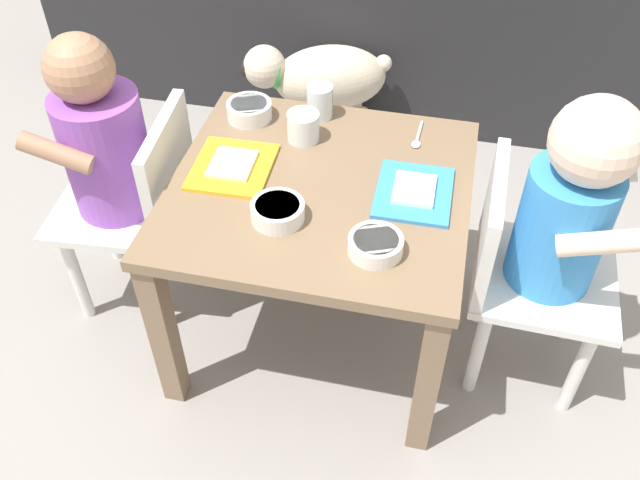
{
  "coord_description": "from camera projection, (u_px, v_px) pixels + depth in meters",
  "views": [
    {
      "loc": [
        0.23,
        -1.0,
        1.27
      ],
      "look_at": [
        0.0,
        0.0,
        0.28
      ],
      "focal_mm": 38.07,
      "sensor_mm": 36.0,
      "label": 1
    }
  ],
  "objects": [
    {
      "name": "ground_plane",
      "position": [
        320.0,
        324.0,
        1.62
      ],
      "size": [
        7.0,
        7.0,
        0.0
      ],
      "primitive_type": "plane",
      "color": "gray"
    },
    {
      "name": "dining_table",
      "position": [
        320.0,
        212.0,
        1.37
      ],
      "size": [
        0.58,
        0.57,
        0.43
      ],
      "color": "#7A6047",
      "rests_on": "ground"
    },
    {
      "name": "seated_child_left",
      "position": [
        111.0,
        152.0,
        1.42
      ],
      "size": [
        0.3,
        0.3,
        0.68
      ],
      "color": "silver",
      "rests_on": "ground"
    },
    {
      "name": "seated_child_right",
      "position": [
        560.0,
        218.0,
        1.25
      ],
      "size": [
        0.29,
        0.29,
        0.69
      ],
      "color": "silver",
      "rests_on": "ground"
    },
    {
      "name": "dog",
      "position": [
        321.0,
        79.0,
        2.0
      ],
      "size": [
        0.44,
        0.28,
        0.34
      ],
      "color": "beige",
      "rests_on": "ground"
    },
    {
      "name": "food_tray_left",
      "position": [
        233.0,
        166.0,
        1.36
      ],
      "size": [
        0.16,
        0.18,
        0.02
      ],
      "color": "gold",
      "rests_on": "dining_table"
    },
    {
      "name": "food_tray_right",
      "position": [
        414.0,
        192.0,
        1.3
      ],
      "size": [
        0.15,
        0.18,
        0.02
      ],
      "color": "#388CD8",
      "rests_on": "dining_table"
    },
    {
      "name": "water_cup_left",
      "position": [
        303.0,
        128.0,
        1.42
      ],
      "size": [
        0.07,
        0.07,
        0.06
      ],
      "color": "white",
      "rests_on": "dining_table"
    },
    {
      "name": "water_cup_right",
      "position": [
        320.0,
        104.0,
        1.47
      ],
      "size": [
        0.06,
        0.06,
        0.07
      ],
      "color": "white",
      "rests_on": "dining_table"
    },
    {
      "name": "cereal_bowl_left_side",
      "position": [
        278.0,
        211.0,
        1.24
      ],
      "size": [
        0.1,
        0.1,
        0.03
      ],
      "color": "white",
      "rests_on": "dining_table"
    },
    {
      "name": "cereal_bowl_right_side",
      "position": [
        376.0,
        245.0,
        1.18
      ],
      "size": [
        0.1,
        0.1,
        0.03
      ],
      "color": "white",
      "rests_on": "dining_table"
    },
    {
      "name": "veggie_bowl_near",
      "position": [
        249.0,
        110.0,
        1.48
      ],
      "size": [
        0.1,
        0.1,
        0.04
      ],
      "color": "white",
      "rests_on": "dining_table"
    },
    {
      "name": "spoon_by_left_tray",
      "position": [
        418.0,
        137.0,
        1.43
      ],
      "size": [
        0.02,
        0.1,
        0.01
      ],
      "color": "silver",
      "rests_on": "dining_table"
    }
  ]
}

